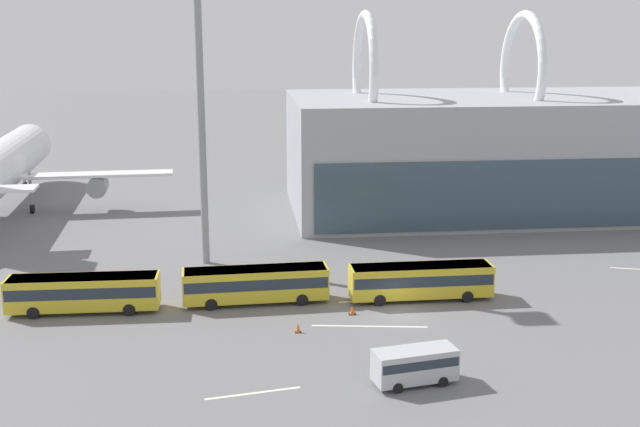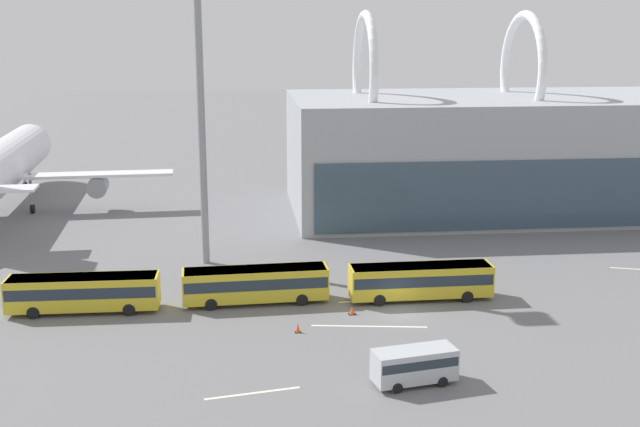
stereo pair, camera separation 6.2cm
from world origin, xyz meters
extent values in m
plane|color=slate|center=(0.00, 0.00, 0.00)|extent=(440.00, 440.00, 0.00)
torus|color=white|center=(2.59, 36.04, 17.17)|extent=(1.10, 14.55, 14.55)
torus|color=white|center=(22.14, 36.04, 17.17)|extent=(1.10, 14.55, 14.55)
cylinder|color=white|center=(-42.15, 41.23, 5.64)|extent=(7.54, 37.69, 5.79)
sphere|color=white|center=(-43.03, 59.94, 5.64)|extent=(5.67, 5.67, 5.67)
cylinder|color=gray|center=(-30.27, 39.50, 3.15)|extent=(2.61, 3.42, 2.46)
cylinder|color=gray|center=(-42.74, 53.78, 2.80)|extent=(0.36, 0.36, 4.51)
cylinder|color=black|center=(-42.74, 53.78, 0.55)|extent=(0.50, 1.12, 1.10)
cylinder|color=gray|center=(-38.28, 39.12, 2.80)|extent=(0.36, 0.36, 4.51)
cylinder|color=black|center=(-38.28, 39.12, 0.55)|extent=(0.50, 1.12, 1.10)
cylinder|color=white|center=(16.24, 40.99, 5.20)|extent=(8.35, 28.74, 5.68)
sphere|color=white|center=(17.59, 55.09, 5.20)|extent=(5.57, 5.57, 5.57)
cone|color=white|center=(14.90, 26.90, 5.20)|extent=(5.97, 6.70, 5.40)
cube|color=white|center=(16.08, 39.28, 4.20)|extent=(32.01, 6.90, 0.35)
cylinder|color=gray|center=(7.22, 40.12, 2.76)|extent=(2.73, 4.09, 2.38)
cylinder|color=gray|center=(24.94, 38.43, 2.76)|extent=(2.73, 4.09, 2.38)
cube|color=#19724C|center=(14.96, 27.58, 9.97)|extent=(0.92, 5.51, 7.85)
cube|color=white|center=(14.96, 27.58, 5.76)|extent=(15.02, 4.59, 0.28)
cylinder|color=gray|center=(17.14, 50.45, 2.59)|extent=(0.36, 0.36, 4.08)
cylinder|color=black|center=(17.14, 50.45, 0.55)|extent=(0.55, 1.14, 1.10)
cylinder|color=gray|center=(12.40, 39.63, 2.59)|extent=(0.36, 0.36, 4.08)
cylinder|color=black|center=(12.40, 39.63, 0.55)|extent=(0.55, 1.14, 1.10)
cylinder|color=gray|center=(19.76, 38.92, 2.59)|extent=(0.36, 0.36, 4.08)
cylinder|color=black|center=(19.76, 38.92, 0.55)|extent=(0.55, 1.14, 1.10)
cube|color=gold|center=(-25.62, 2.94, 1.69)|extent=(12.14, 2.81, 2.63)
cube|color=#232D38|center=(-25.62, 2.94, 1.95)|extent=(11.90, 2.84, 0.92)
cube|color=silver|center=(-25.62, 2.94, 2.95)|extent=(11.78, 2.73, 0.12)
cylinder|color=black|center=(-21.85, 4.12, 0.50)|extent=(1.00, 0.31, 1.00)
cylinder|color=black|center=(-21.88, 1.67, 0.50)|extent=(1.00, 0.31, 1.00)
cylinder|color=black|center=(-29.35, 4.22, 0.50)|extent=(1.00, 0.31, 1.00)
cylinder|color=black|center=(-29.39, 1.77, 0.50)|extent=(1.00, 0.31, 1.00)
cube|color=gold|center=(-11.65, 3.64, 1.69)|extent=(12.22, 3.22, 2.63)
cube|color=#232D38|center=(-11.65, 3.64, 1.95)|extent=(11.98, 3.24, 0.92)
cube|color=silver|center=(-11.65, 3.64, 2.95)|extent=(11.85, 3.13, 0.12)
cylinder|color=black|center=(-7.96, 5.04, 0.50)|extent=(1.01, 0.35, 1.00)
cylinder|color=black|center=(-7.84, 2.59, 0.50)|extent=(1.01, 0.35, 1.00)
cylinder|color=black|center=(-15.46, 4.69, 0.50)|extent=(1.01, 0.35, 1.00)
cylinder|color=black|center=(-15.34, 2.24, 0.50)|extent=(1.01, 0.35, 1.00)
cube|color=gold|center=(2.31, 3.09, 1.69)|extent=(12.15, 2.83, 2.63)
cube|color=#232D38|center=(2.31, 3.09, 1.95)|extent=(11.91, 2.86, 0.92)
cube|color=silver|center=(2.31, 3.09, 2.95)|extent=(11.78, 2.75, 0.12)
cylinder|color=black|center=(6.05, 4.37, 0.50)|extent=(1.00, 0.32, 1.00)
cylinder|color=black|center=(6.08, 1.92, 0.50)|extent=(1.00, 0.32, 1.00)
cylinder|color=black|center=(-1.46, 4.26, 0.50)|extent=(1.00, 0.32, 1.00)
cylinder|color=black|center=(-1.42, 1.81, 0.50)|extent=(1.00, 0.32, 1.00)
cube|color=#B2B7BC|center=(-1.77, -12.96, 1.34)|extent=(5.74, 3.06, 2.08)
cube|color=#232D38|center=(-1.77, -12.96, 1.67)|extent=(5.58, 3.05, 0.62)
cylinder|color=black|center=(-0.40, -11.71, 0.35)|extent=(0.73, 0.35, 0.70)
cylinder|color=black|center=(-0.03, -13.61, 0.35)|extent=(0.73, 0.35, 0.70)
cylinder|color=black|center=(-3.50, -12.31, 0.35)|extent=(0.73, 0.35, 0.70)
cylinder|color=black|center=(-3.13, -14.22, 0.35)|extent=(0.73, 0.35, 0.70)
cylinder|color=gray|center=(-16.21, 15.74, 14.45)|extent=(0.72, 0.72, 28.89)
cube|color=silver|center=(-3.02, -2.65, 0.00)|extent=(8.94, 1.53, 0.01)
cube|color=silver|center=(-12.31, -13.29, 0.00)|extent=(6.15, 1.35, 0.01)
cube|color=silver|center=(-0.70, 3.34, 0.00)|extent=(8.04, 0.90, 0.01)
cube|color=black|center=(-3.97, 0.11, 0.01)|extent=(0.59, 0.59, 0.02)
cone|color=#EA5914|center=(-3.97, 0.11, 0.34)|extent=(0.44, 0.44, 0.63)
cube|color=black|center=(-8.64, -3.32, 0.01)|extent=(0.46, 0.46, 0.02)
cone|color=#EA5914|center=(-8.64, -3.32, 0.41)|extent=(0.34, 0.34, 0.76)
camera|label=1|loc=(-12.96, -60.44, 23.05)|focal=45.00mm
camera|label=2|loc=(-12.90, -60.44, 23.05)|focal=45.00mm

